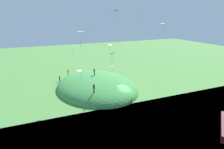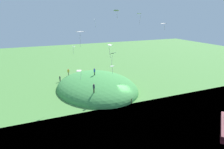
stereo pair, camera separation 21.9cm
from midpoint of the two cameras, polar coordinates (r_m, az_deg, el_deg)
name	(u,v)px [view 1 (the left image)]	position (r m, az deg, el deg)	size (l,w,h in m)	color
ground_plane	(125,98)	(42.53, 3.36, -6.38)	(160.00, 160.00, 0.00)	#518B40
grass_hill	(97,88)	(47.73, -4.41, -3.82)	(22.68, 17.69, 6.35)	#449547
person_with_child	(94,71)	(46.46, -5.01, 1.04)	(0.51, 0.51, 1.64)	#2E3A2C
person_walking_path	(68,71)	(52.12, -12.08, 0.87)	(0.58, 0.58, 1.68)	#403A31
person_watching_kites	(60,78)	(53.49, -14.31, -0.95)	(0.50, 0.50, 1.56)	black
person_on_hilltop	(94,87)	(39.08, -5.16, -3.44)	(0.55, 0.55, 1.74)	#393726
kite_0	(95,20)	(37.46, -4.92, 14.67)	(0.75, 0.64, 1.55)	white
kite_1	(116,11)	(32.90, 1.04, 17.05)	(0.91, 0.94, 1.44)	white
kite_2	(113,54)	(35.68, 0.04, 5.65)	(0.91, 1.16, 2.12)	white
kite_3	(112,67)	(34.01, -0.12, 2.18)	(0.83, 0.89, 1.34)	white
kite_5	(80,32)	(30.96, -8.86, 11.37)	(1.38, 1.45, 2.27)	silver
kite_6	(163,24)	(38.32, 13.69, 13.40)	(1.13, 0.87, 1.34)	#F6E2D0
kite_7	(79,71)	(31.71, -9.13, 0.92)	(1.17, 1.01, 1.48)	#F3DCD2
kite_8	(139,14)	(41.57, 7.28, 16.07)	(0.91, 1.04, 1.96)	white
kite_9	(110,46)	(33.21, -0.72, 7.84)	(0.99, 1.01, 2.18)	silver
kite_10	(74,47)	(40.22, -10.62, 7.39)	(0.66, 0.47, 1.60)	silver
mooring_post	(131,101)	(39.97, 5.20, -7.27)	(0.14, 0.14, 0.89)	brown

